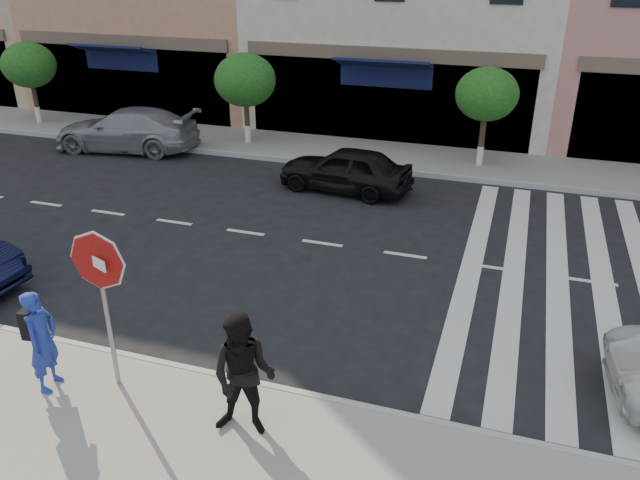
{
  "coord_description": "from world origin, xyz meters",
  "views": [
    {
      "loc": [
        4.18,
        -8.73,
        6.37
      ],
      "look_at": [
        0.83,
        1.33,
        1.4
      ],
      "focal_mm": 35.0,
      "sensor_mm": 36.0,
      "label": 1
    }
  ],
  "objects_px": {
    "stop_sign": "(100,277)",
    "photographer": "(42,341)",
    "car_far_left": "(126,130)",
    "car_far_mid": "(345,169)",
    "walker": "(244,376)"
  },
  "relations": [
    {
      "from": "photographer",
      "to": "walker",
      "type": "bearing_deg",
      "value": -97.42
    },
    {
      "from": "car_far_left",
      "to": "car_far_mid",
      "type": "relative_size",
      "value": 1.3
    },
    {
      "from": "stop_sign",
      "to": "photographer",
      "type": "height_order",
      "value": "stop_sign"
    },
    {
      "from": "stop_sign",
      "to": "photographer",
      "type": "xyz_separation_m",
      "value": [
        -0.94,
        -0.38,
        -1.07
      ]
    },
    {
      "from": "car_far_left",
      "to": "car_far_mid",
      "type": "distance_m",
      "value": 8.42
    },
    {
      "from": "car_far_left",
      "to": "car_far_mid",
      "type": "height_order",
      "value": "car_far_left"
    },
    {
      "from": "stop_sign",
      "to": "walker",
      "type": "distance_m",
      "value": 2.58
    },
    {
      "from": "walker",
      "to": "car_far_mid",
      "type": "bearing_deg",
      "value": 90.09
    },
    {
      "from": "photographer",
      "to": "walker",
      "type": "distance_m",
      "value": 3.32
    },
    {
      "from": "stop_sign",
      "to": "car_far_mid",
      "type": "relative_size",
      "value": 0.69
    },
    {
      "from": "stop_sign",
      "to": "photographer",
      "type": "bearing_deg",
      "value": -135.89
    },
    {
      "from": "stop_sign",
      "to": "car_far_left",
      "type": "height_order",
      "value": "stop_sign"
    },
    {
      "from": "photographer",
      "to": "car_far_mid",
      "type": "height_order",
      "value": "photographer"
    },
    {
      "from": "stop_sign",
      "to": "car_far_mid",
      "type": "distance_m",
      "value": 9.94
    },
    {
      "from": "stop_sign",
      "to": "car_far_mid",
      "type": "height_order",
      "value": "stop_sign"
    }
  ]
}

